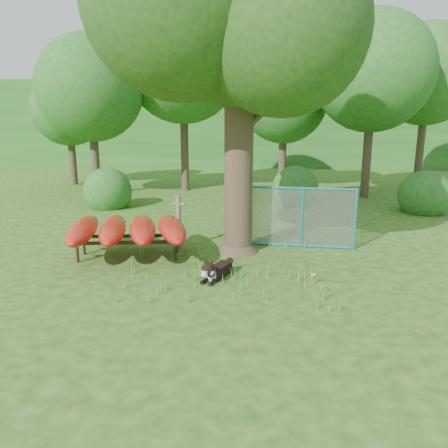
# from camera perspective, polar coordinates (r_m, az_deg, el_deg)

# --- Properties ---
(ground) EXTENTS (80.00, 80.00, 0.00)m
(ground) POSITION_cam_1_polar(r_m,az_deg,el_deg) (8.76, -2.31, -8.17)
(ground) COLOR #234E0F
(ground) RESTS_ON ground
(oak_tree) EXTENTS (6.33, 6.09, 8.66)m
(oak_tree) POSITION_cam_1_polar(r_m,az_deg,el_deg) (10.88, 1.76, 27.02)
(oak_tree) COLOR #3C2E20
(oak_tree) RESTS_ON ground
(wooden_post) EXTENTS (0.38, 0.15, 1.37)m
(wooden_post) POSITION_cam_1_polar(r_m,az_deg,el_deg) (11.14, -5.94, 0.42)
(wooden_post) COLOR #63594A
(wooden_post) RESTS_ON ground
(kayak_rack) EXTENTS (3.42, 3.05, 0.90)m
(kayak_rack) POSITION_cam_1_polar(r_m,az_deg,el_deg) (10.59, -12.47, -0.70)
(kayak_rack) COLOR black
(kayak_rack) RESTS_ON ground
(husky_dog) EXTENTS (0.59, 1.10, 0.52)m
(husky_dog) POSITION_cam_1_polar(r_m,az_deg,el_deg) (9.09, -1.11, -6.10)
(husky_dog) COLOR black
(husky_dog) RESTS_ON ground
(fence_section) EXTENTS (2.70, 0.22, 2.63)m
(fence_section) POSITION_cam_1_polar(r_m,az_deg,el_deg) (11.34, 10.16, 0.85)
(fence_section) COLOR teal
(fence_section) RESTS_ON ground
(wildflower_clump) EXTENTS (0.11, 0.12, 0.25)m
(wildflower_clump) POSITION_cam_1_polar(r_m,az_deg,el_deg) (8.94, 11.55, -6.58)
(wildflower_clump) COLOR #4D9B32
(wildflower_clump) RESTS_ON ground
(bg_tree_a) EXTENTS (4.40, 4.40, 6.70)m
(bg_tree_a) POSITION_cam_1_polar(r_m,az_deg,el_deg) (19.71, -17.07, 16.56)
(bg_tree_a) COLOR #3C2E20
(bg_tree_a) RESTS_ON ground
(bg_tree_b) EXTENTS (5.20, 5.20, 8.22)m
(bg_tree_b) POSITION_cam_1_polar(r_m,az_deg,el_deg) (20.63, -5.39, 20.05)
(bg_tree_b) COLOR #3C2E20
(bg_tree_b) RESTS_ON ground
(bg_tree_c) EXTENTS (4.00, 4.00, 6.12)m
(bg_tree_c) POSITION_cam_1_polar(r_m,az_deg,el_deg) (21.04, 7.86, 15.75)
(bg_tree_c) COLOR #3C2E20
(bg_tree_c) RESTS_ON ground
(bg_tree_d) EXTENTS (4.80, 4.80, 7.50)m
(bg_tree_d) POSITION_cam_1_polar(r_m,az_deg,el_deg) (19.46, 18.91, 18.26)
(bg_tree_d) COLOR #3C2E20
(bg_tree_d) RESTS_ON ground
(bg_tree_e) EXTENTS (4.60, 4.60, 7.55)m
(bg_tree_e) POSITION_cam_1_polar(r_m,az_deg,el_deg) (23.09, 25.07, 17.25)
(bg_tree_e) COLOR #3C2E20
(bg_tree_e) RESTS_ON ground
(bg_tree_f) EXTENTS (3.60, 3.60, 5.55)m
(bg_tree_f) POSITION_cam_1_polar(r_m,az_deg,el_deg) (23.45, -19.64, 13.95)
(bg_tree_f) COLOR #3C2E20
(bg_tree_f) RESTS_ON ground
(shrub_left) EXTENTS (1.80, 1.80, 1.80)m
(shrub_left) POSITION_cam_1_polar(r_m,az_deg,el_deg) (17.09, -14.83, 2.13)
(shrub_left) COLOR #205D1E
(shrub_left) RESTS_ON ground
(shrub_right) EXTENTS (1.80, 1.80, 1.80)m
(shrub_right) POSITION_cam_1_polar(r_m,az_deg,el_deg) (17.13, 24.50, 1.39)
(shrub_right) COLOR #205D1E
(shrub_right) RESTS_ON ground
(shrub_mid) EXTENTS (1.80, 1.80, 1.80)m
(shrub_mid) POSITION_cam_1_polar(r_m,az_deg,el_deg) (17.34, 9.18, 2.57)
(shrub_mid) COLOR #205D1E
(shrub_mid) RESTS_ON ground
(wooded_hillside) EXTENTS (80.00, 12.00, 6.00)m
(wooded_hillside) POSITION_cam_1_polar(r_m,az_deg,el_deg) (36.05, 5.16, 13.06)
(wooded_hillside) COLOR #205D1E
(wooded_hillside) RESTS_ON ground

